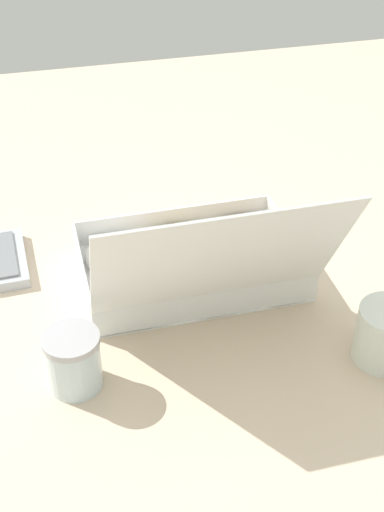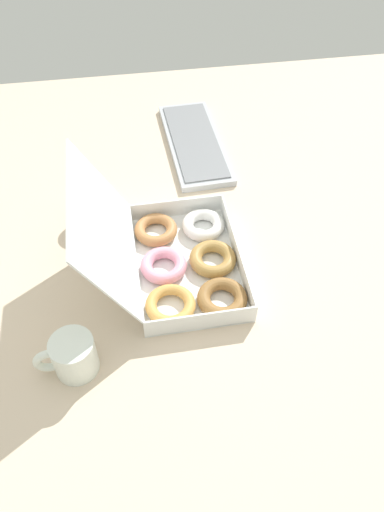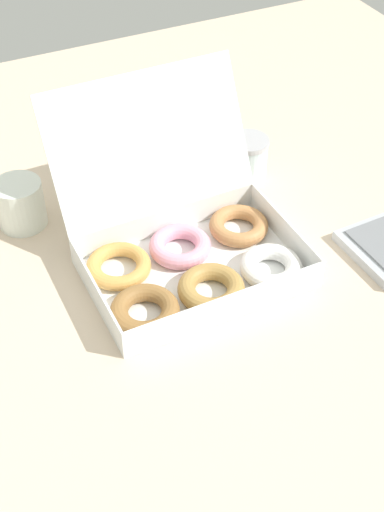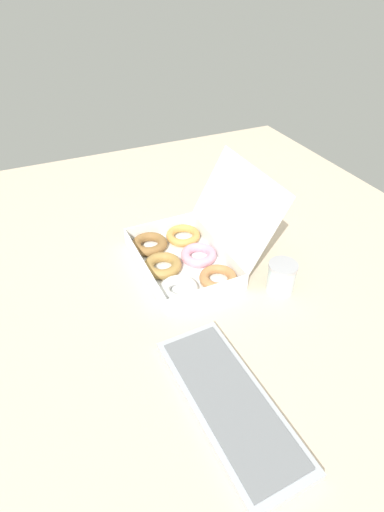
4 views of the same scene
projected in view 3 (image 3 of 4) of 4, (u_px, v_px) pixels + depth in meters
ground_plane at (205, 286)px, 118.71cm from camera, size 180.00×180.00×2.00cm
donut_box at (189, 253)px, 118.27cm from camera, size 36.29×36.13×26.38cm
coffee_mug at (19, 202)px, 126.48cm from camera, size 8.60×12.15×8.69cm
glass_jar at (248, 159)px, 136.41cm from camera, size 7.78×7.78×8.78cm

